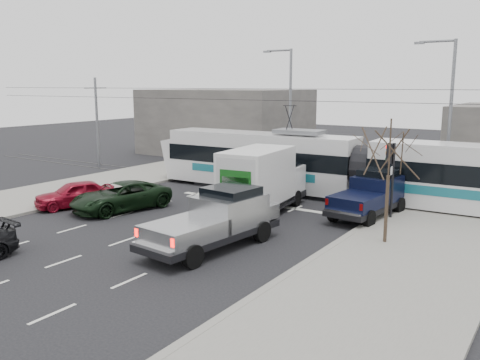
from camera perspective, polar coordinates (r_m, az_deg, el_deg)
The scene contains 16 objects.
ground at distance 22.98m, azimuth -4.54°, elevation -5.68°, with size 120.00×120.00×0.00m, color black.
sidewalk_right at distance 19.04m, azimuth 17.65°, elevation -9.42°, with size 6.00×60.00×0.15m, color gray.
sidewalk_left at distance 31.60m, azimuth -21.98°, elevation -1.77°, with size 6.00×60.00×0.15m, color gray.
rails at distance 31.22m, azimuth 6.82°, elevation -1.32°, with size 60.00×1.60×0.03m, color #33302D.
building_left at distance 48.20m, azimuth -1.62°, elevation 6.55°, with size 14.00×10.00×6.00m, color slate.
bare_tree at distance 20.90m, azimuth 16.44°, elevation 2.92°, with size 2.40×2.40×5.00m.
traffic_signal at distance 25.16m, azimuth 16.57°, elevation 1.73°, with size 0.44×0.44×3.60m.
street_lamp_near at distance 31.99m, azimuth 22.25°, elevation 7.48°, with size 2.38×0.25×9.00m.
street_lamp_far at distance 37.82m, azimuth 5.41°, elevation 8.58°, with size 2.38×0.25×9.00m.
catenary at distance 30.65m, azimuth 6.98°, elevation 5.77°, with size 60.00×0.20×7.00m.
tram at distance 29.00m, azimuth 13.68°, elevation 1.24°, with size 25.69×3.41×5.23m.
silver_pickup at distance 20.47m, azimuth -2.49°, elevation -4.35°, with size 2.87×6.60×2.32m.
box_truck at distance 25.66m, azimuth 2.46°, elevation -0.14°, with size 2.97×6.87×3.33m.
navy_pickup at distance 25.91m, azimuth 14.54°, elevation -1.57°, with size 2.57×5.56×2.26m.
green_car at distance 27.12m, azimuth -13.24°, elevation -1.81°, with size 2.42×5.26×1.46m, color black.
red_car at distance 28.53m, azimuth -18.05°, elevation -1.50°, with size 1.66×4.12×1.40m, color maroon.
Camera 1 is at (13.64, -17.33, 6.45)m, focal length 38.00 mm.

